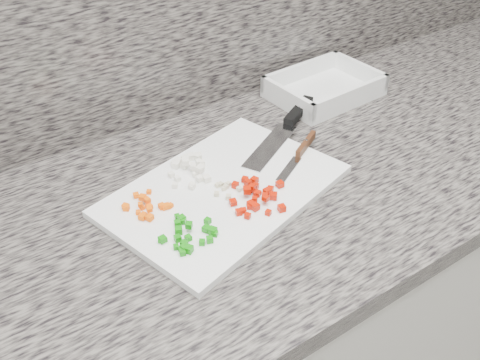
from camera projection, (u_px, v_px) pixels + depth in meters
name	position (u px, v px, depth m)	size (l,w,h in m)	color
cabinet	(231.00, 352.00, 1.23)	(3.92, 0.62, 0.86)	beige
countertop	(228.00, 201.00, 0.96)	(3.96, 0.64, 0.04)	#615B55
cutting_board	(224.00, 190.00, 0.94)	(0.41, 0.27, 0.01)	white
carrot_pile	(146.00, 206.00, 0.89)	(0.08, 0.08, 0.02)	#FD5D05
onion_pile	(190.00, 166.00, 0.98)	(0.09, 0.10, 0.02)	white
green_pepper_pile	(189.00, 235.00, 0.83)	(0.09, 0.09, 0.02)	#117D0B
red_pepper_pile	(257.00, 195.00, 0.91)	(0.11, 0.11, 0.02)	#B51502
garlic_pile	(225.00, 189.00, 0.93)	(0.05, 0.05, 0.01)	beige
chef_knife	(289.00, 122.00, 1.11)	(0.27, 0.17, 0.02)	silver
paring_knife	(302.00, 150.00, 1.02)	(0.15, 0.09, 0.02)	silver
tray	(324.00, 89.00, 1.23)	(0.25, 0.18, 0.05)	white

